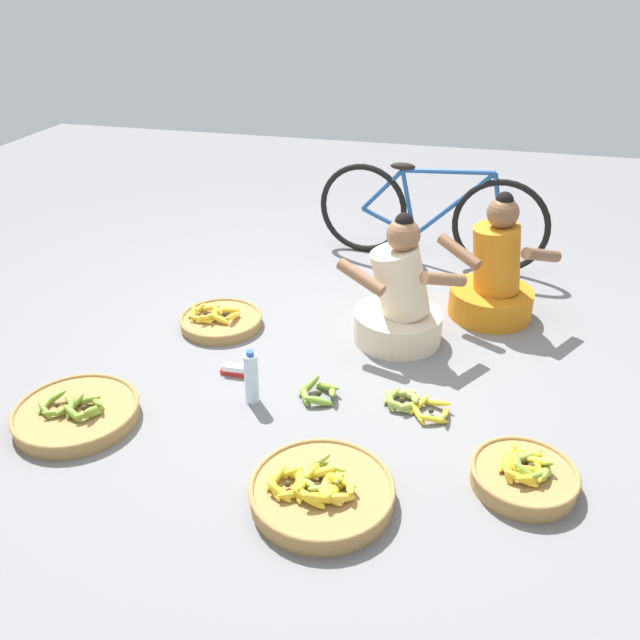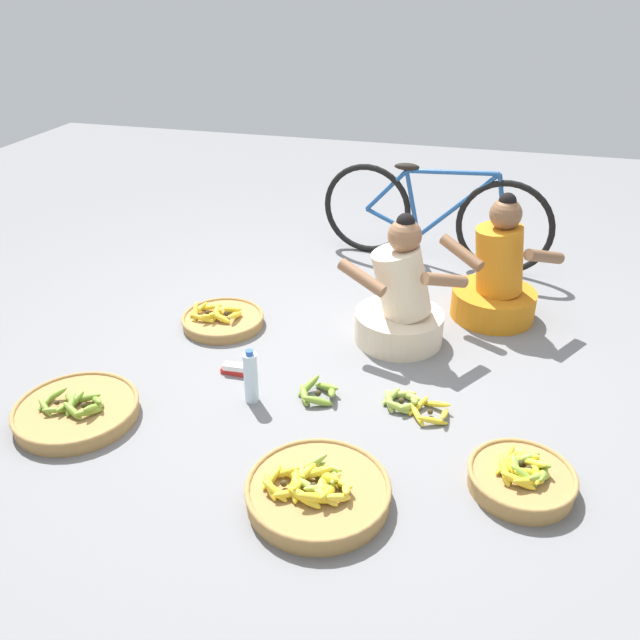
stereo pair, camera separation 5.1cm
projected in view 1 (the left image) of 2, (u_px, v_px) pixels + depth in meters
The scene contains 12 objects.
ground_plane at pixel (329, 357), 3.73m from camera, with size 10.00×10.00×0.00m, color slate.
vendor_woman_front at pixel (399, 302), 3.79m from camera, with size 0.73×0.52×0.79m.
vendor_woman_behind at pixel (494, 278), 4.05m from camera, with size 0.75×0.52×0.81m.
bicycle_leaning at pixel (429, 215), 4.76m from camera, with size 1.69×0.28×0.73m.
banana_basket_front_left at pixel (76, 413), 3.20m from camera, with size 0.61×0.61×0.14m.
banana_basket_near_vendor at pixel (524, 475), 2.80m from camera, with size 0.46×0.46×0.16m.
banana_basket_front_right at pixel (221, 320), 4.03m from camera, with size 0.51×0.51×0.14m.
banana_basket_back_right at pixel (321, 491), 2.72m from camera, with size 0.61×0.61×0.17m.
loose_bananas_front_center at pixel (318, 392), 3.38m from camera, with size 0.23×0.23×0.10m.
loose_bananas_mid_right at pixel (413, 403), 3.30m from camera, with size 0.36×0.27×0.09m.
water_bottle at pixel (251, 378), 3.30m from camera, with size 0.07×0.07×0.30m.
packet_carton_stack at pixel (237, 370), 3.56m from camera, with size 0.18×0.06×0.06m.
Camera 1 is at (0.73, -3.08, 1.99)m, focal length 36.73 mm.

